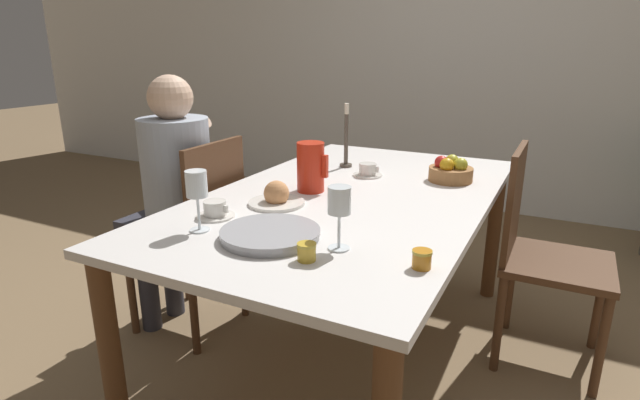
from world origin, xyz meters
name	(u,v)px	position (x,y,z in m)	size (l,w,h in m)	color
ground_plane	(348,353)	(0.00, 0.00, 0.00)	(20.00, 20.00, 0.00)	#7F6647
wall_back	(475,46)	(0.00, 2.39, 1.30)	(10.00, 0.06, 2.60)	white
dining_table	(350,215)	(0.00, 0.00, 0.65)	(1.04, 1.80, 0.74)	silver
chair_person_side	(197,232)	(-0.71, -0.12, 0.49)	(0.42, 0.42, 0.92)	#51331E
chair_opposite	(541,251)	(0.71, 0.36, 0.49)	(0.42, 0.42, 0.92)	#51331E
person_seated	(173,186)	(-0.80, -0.15, 0.71)	(0.39, 0.41, 1.19)	#33333D
red_pitcher	(311,167)	(-0.16, -0.03, 0.84)	(0.14, 0.11, 0.20)	red
wine_glass_water	(339,203)	(0.19, -0.53, 0.88)	(0.07, 0.07, 0.19)	white
wine_glass_juice	(197,187)	(-0.27, -0.60, 0.88)	(0.07, 0.07, 0.20)	white
teacup_near_person	(215,210)	(-0.31, -0.47, 0.76)	(0.13, 0.13, 0.06)	silver
teacup_across	(368,171)	(-0.05, 0.30, 0.76)	(0.13, 0.13, 0.06)	silver
serving_tray	(270,234)	(-0.03, -0.55, 0.75)	(0.31, 0.31, 0.03)	#9E9EA3
bread_plate	(277,197)	(-0.19, -0.25, 0.77)	(0.21, 0.21, 0.10)	silver
jam_jar_amber	(422,258)	(0.45, -0.55, 0.77)	(0.05, 0.05, 0.05)	#C67A1E
jam_jar_red	(307,251)	(0.15, -0.65, 0.77)	(0.05, 0.05, 0.05)	gold
fruit_bowl	(450,171)	(0.31, 0.38, 0.78)	(0.19, 0.19, 0.11)	#9E6B3D
candlestick_tall	(346,143)	(-0.21, 0.42, 0.86)	(0.06, 0.06, 0.31)	#4C4238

